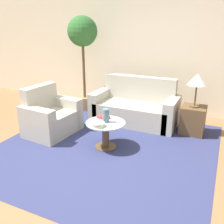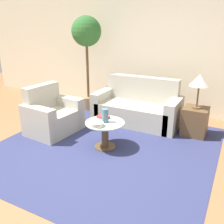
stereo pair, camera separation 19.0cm
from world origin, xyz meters
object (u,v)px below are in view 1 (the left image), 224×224
vase (106,116)px  sofa_main (135,108)px  bowl (98,125)px  coffee_table (106,131)px  armchair (50,118)px  book_stack (103,117)px  potted_plant (83,39)px  table_lamp (197,80)px

vase → sofa_main: bearing=88.1°
bowl → coffee_table: bearing=82.8°
sofa_main → armchair: sofa_main is taller
armchair → book_stack: armchair is taller
sofa_main → vase: bearing=-91.9°
bowl → book_stack: bearing=103.9°
sofa_main → bowl: 1.54m
potted_plant → vase: (1.34, -1.57, -1.07)m
coffee_table → table_lamp: 1.87m
bowl → table_lamp: bearing=48.5°
potted_plant → vase: size_ratio=9.36×
armchair → bowl: bearing=-99.5°
armchair → table_lamp: bearing=-60.7°
bowl → armchair: bearing=165.4°
sofa_main → table_lamp: bearing=-5.2°
armchair → table_lamp: table_lamp is taller
table_lamp → armchair: bearing=-155.7°
coffee_table → book_stack: 0.26m
potted_plant → table_lamp: bearing=-8.1°
coffee_table → book_stack: book_stack is taller
armchair → book_stack: bearing=-83.0°
book_stack → armchair: bearing=-165.4°
sofa_main → potted_plant: (-1.38, 0.26, 1.34)m
armchair → vase: size_ratio=4.45×
armchair → potted_plant: size_ratio=0.48×
potted_plant → coffee_table: bearing=-49.8°
potted_plant → sofa_main: bearing=-10.6°
coffee_table → book_stack: (-0.11, 0.15, 0.18)m
sofa_main → bowl: bearing=-92.7°
table_lamp → bowl: bearing=-131.5°
table_lamp → sofa_main: bearing=174.8°
sofa_main → armchair: (-1.27, -1.21, -0.00)m
sofa_main → potted_plant: bearing=169.4°
coffee_table → bowl: bearing=-97.2°
sofa_main → potted_plant: 1.94m
coffee_table → sofa_main: bearing=88.0°
sofa_main → table_lamp: 1.39m
vase → bowl: bearing=-97.6°
coffee_table → bowl: bowl is taller
vase → bowl: size_ratio=1.11×
sofa_main → book_stack: (-0.16, -1.17, 0.18)m
armchair → coffee_table: armchair is taller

